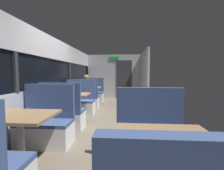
# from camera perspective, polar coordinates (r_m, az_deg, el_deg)

# --- Properties ---
(ground_plane) EXTENTS (3.30, 9.20, 0.02)m
(ground_plane) POSITION_cam_1_polar(r_m,az_deg,el_deg) (4.30, -2.94, -13.50)
(ground_plane) COLOR #665B4C
(carriage_window_panel_left) EXTENTS (0.09, 8.48, 2.30)m
(carriage_window_panel_left) POSITION_cam_1_polar(r_m,az_deg,el_deg) (4.52, -21.58, 1.50)
(carriage_window_panel_left) COLOR #B2B2B7
(carriage_window_panel_left) RESTS_ON ground_plane
(carriage_end_bulkhead) EXTENTS (2.90, 0.11, 2.30)m
(carriage_end_bulkhead) POSITION_cam_1_polar(r_m,az_deg,el_deg) (8.27, 1.08, 3.11)
(carriage_end_bulkhead) COLOR #B2B2B7
(carriage_end_bulkhead) RESTS_ON ground_plane
(carriage_aisle_panel_right) EXTENTS (0.08, 2.40, 2.30)m
(carriage_aisle_panel_right) POSITION_cam_1_polar(r_m,az_deg,el_deg) (7.13, 11.80, 2.94)
(carriage_aisle_panel_right) COLOR #B2B2B7
(carriage_aisle_panel_right) RESTS_ON ground_plane
(dining_table_near_window) EXTENTS (0.90, 0.70, 0.74)m
(dining_table_near_window) POSITION_cam_1_polar(r_m,az_deg,el_deg) (2.52, -30.82, -11.59)
(dining_table_near_window) COLOR #9E9EA3
(dining_table_near_window) RESTS_ON ground_plane
(bench_near_window_facing_entry) EXTENTS (0.95, 0.50, 1.10)m
(bench_near_window_facing_entry) POSITION_cam_1_polar(r_m,az_deg,el_deg) (3.18, -23.12, -13.93)
(bench_near_window_facing_entry) COLOR silver
(bench_near_window_facing_entry) RESTS_ON ground_plane
(dining_table_mid_window) EXTENTS (0.90, 0.70, 0.74)m
(dining_table_mid_window) POSITION_cam_1_polar(r_m,az_deg,el_deg) (4.45, -14.34, -4.43)
(dining_table_mid_window) COLOR #9E9EA3
(dining_table_mid_window) RESTS_ON ground_plane
(bench_mid_window_facing_end) EXTENTS (0.95, 0.50, 1.10)m
(bench_mid_window_facing_end) POSITION_cam_1_polar(r_m,az_deg,el_deg) (3.87, -17.60, -10.50)
(bench_mid_window_facing_end) COLOR silver
(bench_mid_window_facing_end) RESTS_ON ground_plane
(bench_mid_window_facing_entry) EXTENTS (0.95, 0.50, 1.10)m
(bench_mid_window_facing_entry) POSITION_cam_1_polar(r_m,az_deg,el_deg) (5.16, -11.78, -6.70)
(bench_mid_window_facing_entry) COLOR silver
(bench_mid_window_facing_entry) RESTS_ON ground_plane
(dining_table_far_window) EXTENTS (0.90, 0.70, 0.74)m
(dining_table_far_window) POSITION_cam_1_polar(r_m,az_deg,el_deg) (6.56, -8.21, -1.59)
(dining_table_far_window) COLOR #9E9EA3
(dining_table_far_window) RESTS_ON ground_plane
(bench_far_window_facing_end) EXTENTS (0.95, 0.50, 1.10)m
(bench_far_window_facing_end) POSITION_cam_1_polar(r_m,az_deg,el_deg) (5.92, -9.64, -5.27)
(bench_far_window_facing_end) COLOR silver
(bench_far_window_facing_end) RESTS_ON ground_plane
(bench_far_window_facing_entry) EXTENTS (0.95, 0.50, 1.10)m
(bench_far_window_facing_entry) POSITION_cam_1_polar(r_m,az_deg,el_deg) (7.27, -6.99, -3.48)
(bench_far_window_facing_entry) COLOR silver
(bench_far_window_facing_entry) RESTS_ON ground_plane
(dining_table_front_aisle) EXTENTS (0.90, 0.70, 0.74)m
(dining_table_front_aisle) POSITION_cam_1_polar(r_m,az_deg,el_deg) (1.57, 19.00, -20.88)
(dining_table_front_aisle) COLOR #9E9EA3
(dining_table_front_aisle) RESTS_ON ground_plane
(bench_front_aisle_facing_entry) EXTENTS (0.95, 0.50, 1.10)m
(bench_front_aisle_facing_entry) POSITION_cam_1_polar(r_m,az_deg,el_deg) (2.32, 14.12, -20.66)
(bench_front_aisle_facing_entry) COLOR silver
(bench_front_aisle_facing_entry) RESTS_ON ground_plane
(seated_passenger) EXTENTS (0.47, 0.55, 1.26)m
(seated_passenger) POSITION_cam_1_polar(r_m,az_deg,el_deg) (5.96, -9.50, -3.18)
(seated_passenger) COLOR #26262D
(seated_passenger) RESTS_ON ground_plane
(coffee_cup_primary) EXTENTS (0.07, 0.07, 0.09)m
(coffee_cup_primary) POSITION_cam_1_polar(r_m,az_deg,el_deg) (4.49, -16.16, -2.52)
(coffee_cup_primary) COLOR #B23333
(coffee_cup_primary) RESTS_ON dining_table_mid_window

